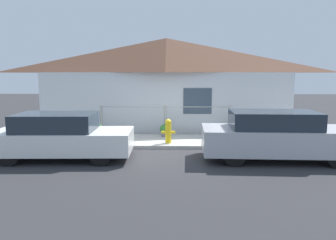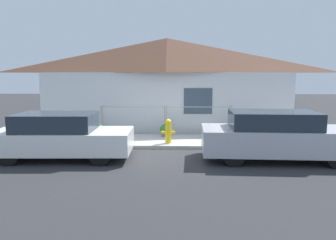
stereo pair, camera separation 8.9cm
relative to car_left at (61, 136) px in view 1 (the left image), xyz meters
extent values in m
plane|color=#2D2D30|center=(2.85, 1.27, -0.65)|extent=(60.00, 60.00, 0.00)
cube|color=#B2AFA8|center=(2.85, 2.29, -0.59)|extent=(24.00, 2.04, 0.11)
cube|color=silver|center=(2.85, 3.80, 0.58)|extent=(9.92, 0.12, 2.45)
cube|color=#384756|center=(4.09, 3.73, 0.70)|extent=(1.10, 0.04, 1.00)
pyramid|color=brown|center=(2.85, 4.84, 2.51)|extent=(10.32, 2.20, 1.41)
cylinder|color=#999993|center=(0.45, 3.16, 0.02)|extent=(0.10, 0.10, 1.12)
cylinder|color=#999993|center=(2.85, 3.16, 0.02)|extent=(0.10, 0.10, 1.12)
cylinder|color=#999993|center=(5.25, 3.16, 0.02)|extent=(0.10, 0.10, 1.12)
cylinder|color=#999993|center=(2.85, 3.16, 0.52)|extent=(4.80, 0.03, 0.03)
cube|color=white|center=(0.04, 0.00, -0.13)|extent=(3.92, 1.74, 0.60)
cube|color=#232D38|center=(-0.11, 0.00, 0.41)|extent=(2.17, 1.49, 0.48)
cylinder|color=black|center=(1.22, 0.73, -0.36)|extent=(0.58, 0.22, 0.57)
cylinder|color=black|center=(1.26, -0.65, -0.36)|extent=(0.58, 0.22, 0.57)
cylinder|color=black|center=(-1.18, 0.65, -0.36)|extent=(0.58, 0.22, 0.57)
cylinder|color=black|center=(-1.14, -0.72, -0.36)|extent=(0.58, 0.22, 0.57)
cube|color=#B7B7BC|center=(6.08, 0.00, -0.09)|extent=(4.26, 1.81, 0.68)
cube|color=#232D38|center=(5.92, 0.01, 0.49)|extent=(2.36, 1.54, 0.46)
cylinder|color=black|center=(7.41, 0.65, -0.35)|extent=(0.59, 0.22, 0.59)
cylinder|color=black|center=(4.81, 0.75, -0.35)|extent=(0.59, 0.22, 0.59)
cylinder|color=black|center=(4.76, -0.65, -0.35)|extent=(0.59, 0.22, 0.59)
cylinder|color=yellow|center=(2.99, 1.74, -0.21)|extent=(0.20, 0.20, 0.66)
sphere|color=yellow|center=(2.99, 1.74, 0.16)|extent=(0.21, 0.21, 0.21)
cylinder|color=yellow|center=(2.84, 1.74, -0.18)|extent=(0.18, 0.09, 0.09)
cylinder|color=yellow|center=(3.13, 1.74, -0.18)|extent=(0.18, 0.09, 0.09)
cylinder|color=slate|center=(2.84, 2.86, -0.47)|extent=(0.22, 0.22, 0.14)
sphere|color=#2D6B2D|center=(2.84, 2.86, -0.26)|extent=(0.37, 0.37, 0.37)
cylinder|color=slate|center=(0.49, 2.40, -0.45)|extent=(0.22, 0.22, 0.19)
sphere|color=#2D6B2D|center=(0.49, 2.40, -0.21)|extent=(0.40, 0.40, 0.40)
cylinder|color=#9E5638|center=(5.49, 2.93, -0.44)|extent=(0.25, 0.25, 0.21)
sphere|color=#4C8E3D|center=(5.49, 2.93, -0.16)|extent=(0.45, 0.45, 0.45)
camera|label=1|loc=(3.18, -8.96, 1.72)|focal=35.00mm
camera|label=2|loc=(3.27, -8.96, 1.72)|focal=35.00mm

